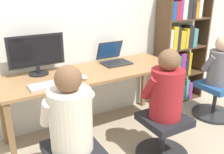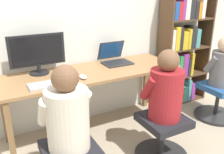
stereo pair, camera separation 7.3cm
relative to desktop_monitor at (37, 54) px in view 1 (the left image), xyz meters
name	(u,v)px [view 1 (the left image)]	position (x,y,z in m)	size (l,w,h in m)	color
ground_plane	(107,147)	(0.52, -0.51, -0.97)	(14.00, 14.00, 0.00)	tan
wall_back	(76,16)	(0.52, 0.20, 0.33)	(10.00, 0.05, 2.60)	silver
desk	(92,78)	(0.52, -0.19, -0.29)	(1.91, 0.65, 0.76)	olive
desktop_monitor	(37,54)	(0.00, 0.00, 0.00)	(0.56, 0.20, 0.41)	black
laptop	(114,59)	(0.88, -0.04, -0.16)	(0.32, 0.33, 0.24)	#2D2D30
keyboard	(53,84)	(0.04, -0.37, -0.20)	(0.44, 0.16, 0.03)	#B2B2B7
computer_mouse_by_keyboard	(83,77)	(0.34, -0.35, -0.20)	(0.07, 0.11, 0.04)	silver
office_chair_right	(163,136)	(0.92, -0.91, -0.74)	(0.53, 0.53, 0.45)	#262628
person_at_monitor	(70,115)	(-0.01, -0.93, -0.24)	(0.39, 0.33, 0.66)	beige
person_at_laptop	(166,89)	(0.92, -0.91, -0.24)	(0.37, 0.32, 0.66)	maroon
bookshelf	(179,49)	(1.94, -0.02, -0.19)	(0.75, 0.28, 1.60)	#513823
office_chair_side	(215,99)	(2.07, -0.60, -0.74)	(0.53, 0.53, 0.45)	#262628
person_near_shelf	(220,64)	(2.07, -0.60, -0.26)	(0.35, 0.30, 0.61)	slate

